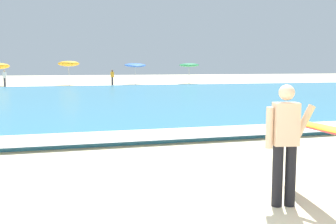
% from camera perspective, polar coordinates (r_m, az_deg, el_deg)
% --- Properties ---
extents(sea, '(120.00, 28.00, 0.14)m').
position_cam_1_polar(sea, '(23.88, -11.59, 1.89)').
color(sea, teal).
rests_on(sea, ground).
extents(surf_foam, '(120.00, 1.72, 0.01)m').
position_cam_1_polar(surf_foam, '(10.64, -6.25, -3.39)').
color(surf_foam, white).
rests_on(surf_foam, sea).
extents(surfer_with_board, '(1.17, 2.85, 1.73)m').
position_cam_1_polar(surfer_with_board, '(5.91, 18.50, -3.05)').
color(surfer_with_board, black).
rests_on(surfer_with_board, ground).
extents(beach_umbrella_2, '(2.10, 2.12, 2.49)m').
position_cam_1_polar(beach_umbrella_2, '(41.72, -13.98, 6.70)').
color(beach_umbrella_2, beige).
rests_on(beach_umbrella_2, ground).
extents(beach_umbrella_3, '(2.26, 2.28, 2.29)m').
position_cam_1_polar(beach_umbrella_3, '(42.51, -4.71, 6.65)').
color(beach_umbrella_3, beige).
rests_on(beach_umbrella_3, ground).
extents(beach_umbrella_4, '(2.21, 2.22, 2.24)m').
position_cam_1_polar(beach_umbrella_4, '(44.44, 3.03, 6.69)').
color(beach_umbrella_4, beige).
rests_on(beach_umbrella_4, ground).
extents(beachgoer_near_row_left, '(0.32, 0.20, 1.58)m').
position_cam_1_polar(beachgoer_near_row_left, '(40.18, -7.94, 4.94)').
color(beachgoer_near_row_left, '#383842').
rests_on(beachgoer_near_row_left, ground).
extents(beachgoer_near_row_mid, '(0.32, 0.20, 1.58)m').
position_cam_1_polar(beachgoer_near_row_mid, '(40.17, -22.27, 4.51)').
color(beachgoer_near_row_mid, '#383842').
rests_on(beachgoer_near_row_mid, ground).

